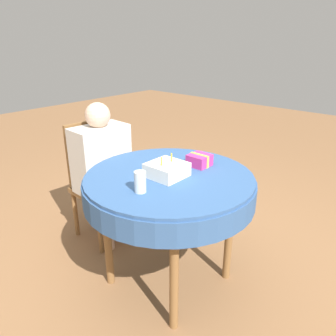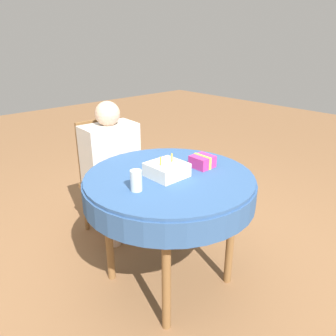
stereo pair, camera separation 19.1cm
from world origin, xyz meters
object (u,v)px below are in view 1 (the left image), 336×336
at_px(chair, 97,178).
at_px(drinking_glass, 140,182).
at_px(person, 103,161).
at_px(birthday_cake, 167,170).
at_px(gift_box, 199,160).

bearing_deg(chair, drinking_glass, -108.65).
height_order(chair, drinking_glass, chair).
bearing_deg(chair, person, -90.00).
distance_m(chair, birthday_cake, 0.89).
relative_size(chair, drinking_glass, 8.04).
bearing_deg(birthday_cake, person, 82.96).
xyz_separation_m(person, drinking_glass, (-0.34, -0.76, 0.17)).
xyz_separation_m(chair, birthday_cake, (-0.10, -0.82, 0.32)).
relative_size(chair, person, 0.84).
bearing_deg(drinking_glass, chair, 68.07).
bearing_deg(person, drinking_glass, -110.74).
bearing_deg(chair, birthday_cake, -93.34).
height_order(birthday_cake, drinking_glass, birthday_cake).
height_order(chair, person, person).
bearing_deg(gift_box, chair, 101.02).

